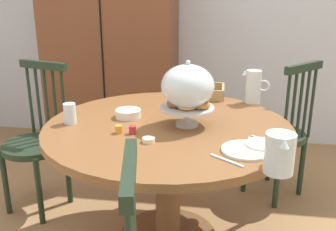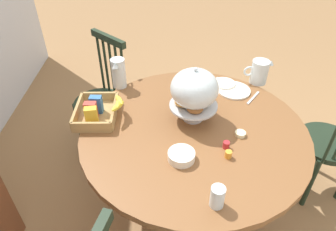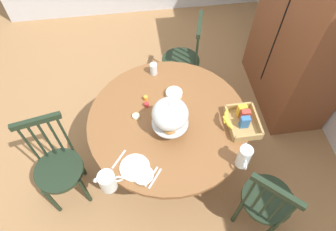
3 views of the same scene
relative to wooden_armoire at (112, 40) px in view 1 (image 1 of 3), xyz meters
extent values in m
cube|color=silver|center=(0.64, 0.33, 0.32)|extent=(4.80, 0.06, 2.60)
cube|color=brown|center=(0.00, 0.00, -0.03)|extent=(1.10, 0.56, 1.90)
cube|color=black|center=(0.00, -0.28, 0.06)|extent=(0.01, 0.01, 1.52)
cylinder|color=brown|center=(0.70, -1.40, -0.26)|extent=(1.30, 1.30, 0.04)
cylinder|color=brown|center=(0.70, -1.40, -0.60)|extent=(0.14, 0.14, 0.63)
cylinder|color=#1E2D1E|center=(-0.22, -1.14, -0.53)|extent=(0.40, 0.40, 0.04)
cylinder|color=#1E2D1E|center=(-0.39, -1.23, -0.76)|extent=(0.04, 0.04, 0.45)
cylinder|color=#1E2D1E|center=(-0.12, -1.31, -0.76)|extent=(0.04, 0.04, 0.45)
cylinder|color=#1E2D1E|center=(-0.31, -0.96, -0.76)|extent=(0.04, 0.04, 0.45)
cylinder|color=#1E2D1E|center=(-0.04, -1.04, -0.76)|extent=(0.04, 0.04, 0.45)
cylinder|color=#1E2D1E|center=(-0.31, -0.94, -0.29)|extent=(0.02, 0.02, 0.48)
cylinder|color=#1E2D1E|center=(-0.24, -0.96, -0.29)|extent=(0.02, 0.02, 0.48)
cylinder|color=#1E2D1E|center=(-0.17, -0.98, -0.29)|extent=(0.02, 0.02, 0.48)
cylinder|color=#1E2D1E|center=(-0.10, -1.00, -0.29)|extent=(0.02, 0.02, 0.48)
cylinder|color=#1E2D1E|center=(-0.04, -1.02, -0.29)|extent=(0.02, 0.02, 0.48)
cube|color=#1E2D1E|center=(-0.17, -0.98, -0.03)|extent=(0.36, 0.13, 0.05)
cylinder|color=#1E2D1E|center=(0.70, -2.22, -0.29)|extent=(0.02, 0.02, 0.48)
cube|color=#1E2D1E|center=(0.73, -2.36, -0.03)|extent=(0.11, 0.36, 0.05)
cylinder|color=#1E2D1E|center=(1.35, -0.71, -0.53)|extent=(0.40, 0.40, 0.04)
cylinder|color=#1E2D1E|center=(1.35, -0.51, -0.76)|extent=(0.04, 0.04, 0.45)
cylinder|color=#1E2D1E|center=(1.15, -0.71, -0.76)|extent=(0.04, 0.04, 0.45)
cylinder|color=#1E2D1E|center=(1.55, -0.70, -0.76)|extent=(0.04, 0.04, 0.45)
cylinder|color=#1E2D1E|center=(1.36, -0.91, -0.76)|extent=(0.04, 0.04, 0.45)
cylinder|color=#1E2D1E|center=(1.56, -0.72, -0.29)|extent=(0.02, 0.02, 0.48)
cylinder|color=#1E2D1E|center=(1.52, -0.77, -0.29)|extent=(0.02, 0.02, 0.48)
cylinder|color=#1E2D1E|center=(1.47, -0.82, -0.29)|extent=(0.02, 0.02, 0.48)
cylinder|color=#1E2D1E|center=(1.42, -0.87, -0.29)|extent=(0.02, 0.02, 0.48)
cylinder|color=#1E2D1E|center=(1.37, -0.92, -0.29)|extent=(0.02, 0.02, 0.48)
cube|color=#1E2D1E|center=(1.47, -0.82, -0.03)|extent=(0.27, 0.29, 0.05)
cylinder|color=silver|center=(0.80, -1.40, -0.24)|extent=(0.12, 0.12, 0.02)
cylinder|color=silver|center=(0.80, -1.40, -0.20)|extent=(0.03, 0.03, 0.09)
cylinder|color=silver|center=(0.80, -1.40, -0.15)|extent=(0.28, 0.28, 0.01)
torus|color=#B27033|center=(0.87, -1.41, -0.12)|extent=(0.10, 0.10, 0.03)
torus|color=#D19347|center=(0.80, -1.33, -0.12)|extent=(0.10, 0.10, 0.03)
torus|color=#935628|center=(0.74, -1.40, -0.12)|extent=(0.10, 0.10, 0.03)
torus|color=tan|center=(0.80, -1.44, -0.12)|extent=(0.10, 0.10, 0.03)
ellipsoid|color=silver|center=(0.80, -1.40, -0.03)|extent=(0.27, 0.27, 0.22)
sphere|color=silver|center=(0.80, -1.40, 0.09)|extent=(0.02, 0.02, 0.02)
cylinder|color=silver|center=(1.20, -1.88, -0.16)|extent=(0.12, 0.12, 0.16)
cylinder|color=orange|center=(1.20, -1.88, -0.19)|extent=(0.10, 0.10, 0.11)
cone|color=silver|center=(1.21, -1.95, -0.10)|extent=(0.04, 0.04, 0.03)
torus|color=silver|center=(1.20, -1.80, -0.16)|extent=(0.02, 0.07, 0.07)
cylinder|color=silver|center=(1.16, -0.92, -0.14)|extent=(0.09, 0.09, 0.20)
cylinder|color=white|center=(1.16, -0.92, -0.17)|extent=(0.08, 0.08, 0.14)
cone|color=silver|center=(1.10, -0.91, -0.06)|extent=(0.04, 0.04, 0.03)
torus|color=silver|center=(1.22, -0.93, -0.13)|extent=(0.08, 0.03, 0.07)
cube|color=tan|center=(0.83, -0.82, -0.24)|extent=(0.30, 0.22, 0.01)
cube|color=tan|center=(0.83, -0.93, -0.21)|extent=(0.30, 0.02, 0.07)
cube|color=tan|center=(0.83, -0.71, -0.21)|extent=(0.30, 0.02, 0.07)
cube|color=tan|center=(0.68, -0.82, -0.21)|extent=(0.02, 0.22, 0.07)
cube|color=tan|center=(0.98, -0.82, -0.21)|extent=(0.02, 0.22, 0.07)
cube|color=gold|center=(0.74, -0.81, -0.18)|extent=(0.05, 0.08, 0.11)
cube|color=#B23D33|center=(0.79, -0.80, -0.18)|extent=(0.05, 0.07, 0.11)
cube|color=#336BAD|center=(0.85, -0.82, -0.18)|extent=(0.05, 0.07, 0.11)
ellipsoid|color=yellow|center=(0.80, -0.96, -0.15)|extent=(0.14, 0.08, 0.05)
ellipsoid|color=yellow|center=(0.83, -0.96, -0.15)|extent=(0.13, 0.03, 0.05)
ellipsoid|color=yellow|center=(0.86, -0.96, -0.15)|extent=(0.14, 0.08, 0.05)
cylinder|color=white|center=(1.09, -1.69, -0.24)|extent=(0.22, 0.22, 0.01)
cylinder|color=white|center=(1.16, -1.64, -0.23)|extent=(0.15, 0.15, 0.01)
cylinder|color=white|center=(0.46, -1.31, -0.22)|extent=(0.14, 0.14, 0.04)
cylinder|color=silver|center=(0.18, -1.46, -0.19)|extent=(0.06, 0.06, 0.11)
cylinder|color=beige|center=(0.64, -1.65, -0.23)|extent=(0.06, 0.06, 0.02)
cylinder|color=#B7282D|center=(0.54, -1.55, -0.22)|extent=(0.04, 0.04, 0.04)
cylinder|color=orange|center=(0.47, -1.55, -0.22)|extent=(0.04, 0.04, 0.04)
cube|color=silver|center=(1.17, -1.58, -0.24)|extent=(0.14, 0.11, 0.01)
cube|color=silver|center=(1.19, -1.56, -0.24)|extent=(0.14, 0.11, 0.01)
cube|color=silver|center=(1.00, -1.80, -0.24)|extent=(0.14, 0.11, 0.01)
camera|label=1|loc=(0.98, -3.30, 0.45)|focal=41.74mm
camera|label=2|loc=(-0.65, -1.24, 0.91)|focal=33.18mm
camera|label=3|loc=(2.06, -1.58, 1.76)|focal=32.38mm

